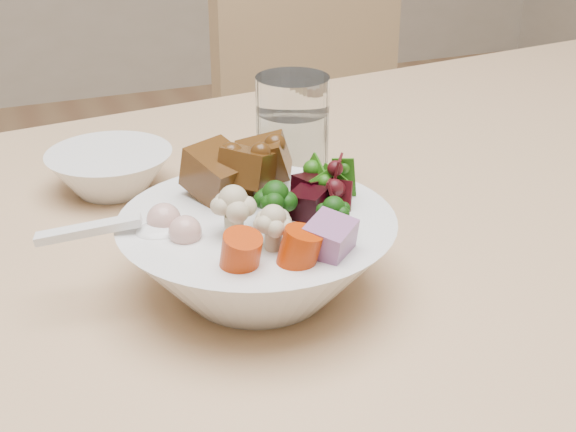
{
  "coord_description": "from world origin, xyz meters",
  "views": [
    {
      "loc": [
        -0.27,
        -0.55,
        1.11
      ],
      "look_at": [
        -0.06,
        -0.01,
        0.83
      ],
      "focal_mm": 50.0,
      "sensor_mm": 36.0,
      "label": 1
    }
  ],
  "objects": [
    {
      "name": "dining_table",
      "position": [
        0.23,
        0.06,
        0.69
      ],
      "size": [
        1.73,
        1.11,
        0.77
      ],
      "rotation": [
        0.0,
        0.0,
        0.12
      ],
      "color": "tan",
      "rests_on": "ground"
    },
    {
      "name": "food_bowl",
      "position": [
        -0.08,
        -0.01,
        0.8
      ],
      "size": [
        0.22,
        0.22,
        0.12
      ],
      "color": "white",
      "rests_on": "dining_table"
    },
    {
      "name": "water_glass",
      "position": [
        0.02,
        0.16,
        0.82
      ],
      "size": [
        0.07,
        0.07,
        0.13
      ],
      "color": "white",
      "rests_on": "dining_table"
    },
    {
      "name": "soup_spoon",
      "position": [
        -0.17,
        0.0,
        0.83
      ],
      "size": [
        0.12,
        0.05,
        0.02
      ],
      "rotation": [
        0.0,
        0.0,
        -0.27
      ],
      "color": "white",
      "rests_on": "food_bowl"
    },
    {
      "name": "side_bowl",
      "position": [
        -0.16,
        0.23,
        0.79
      ],
      "size": [
        0.13,
        0.13,
        0.04
      ],
      "primitive_type": null,
      "color": "white",
      "rests_on": "dining_table"
    },
    {
      "name": "chair_far",
      "position": [
        0.38,
        0.76,
        0.53
      ],
      "size": [
        0.53,
        0.53,
        0.95
      ],
      "rotation": [
        0.0,
        0.0,
        0.24
      ],
      "color": "tan",
      "rests_on": "ground"
    }
  ]
}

